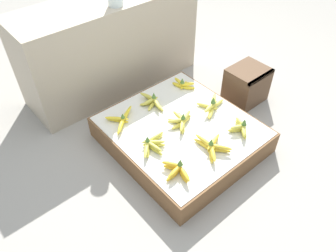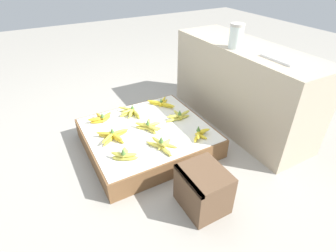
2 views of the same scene
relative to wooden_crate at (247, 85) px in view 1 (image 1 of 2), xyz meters
name	(u,v)px [view 1 (image 1 of 2)]	position (x,y,z in m)	size (l,w,h in m)	color
ground_plane	(181,143)	(-0.75, -0.03, -0.15)	(10.00, 10.00, 0.00)	gray
display_platform	(181,134)	(-0.75, -0.03, -0.06)	(0.90, 0.99, 0.17)	brown
back_vendor_table	(111,45)	(-0.68, 0.89, 0.23)	(1.46, 0.48, 0.75)	tan
wooden_crate	(247,85)	(0.00, 0.00, 0.00)	(0.30, 0.26, 0.29)	brown
banana_bunch_front_left	(177,170)	(-1.05, -0.33, 0.06)	(0.14, 0.22, 0.10)	gold
banana_bunch_front_midleft	(212,146)	(-0.75, -0.33, 0.06)	(0.22, 0.25, 0.10)	gold
banana_bunch_front_midright	(241,127)	(-0.48, -0.34, 0.06)	(0.14, 0.18, 0.11)	gold
banana_bunch_middle_left	(152,144)	(-1.03, -0.07, 0.05)	(0.24, 0.17, 0.09)	gold
banana_bunch_middle_midleft	(181,121)	(-0.74, -0.02, 0.06)	(0.21, 0.20, 0.10)	#DBCC4C
banana_bunch_middle_midright	(212,105)	(-0.46, -0.05, 0.06)	(0.25, 0.20, 0.11)	#DBCC4C
banana_bunch_back_left	(121,120)	(-1.04, 0.26, 0.05)	(0.24, 0.22, 0.08)	yellow
banana_bunch_back_midleft	(152,102)	(-0.76, 0.27, 0.06)	(0.14, 0.25, 0.10)	gold
banana_bunch_back_midright	(183,84)	(-0.44, 0.28, 0.06)	(0.12, 0.19, 0.10)	yellow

